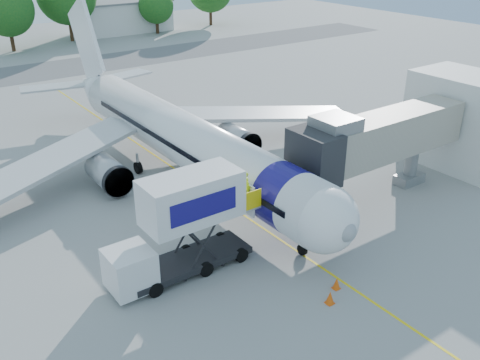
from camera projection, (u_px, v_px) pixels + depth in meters
ground at (211, 193)px, 37.23m from camera, size 160.00×160.00×0.00m
guidance_line at (211, 193)px, 37.23m from camera, size 0.15×70.00×0.01m
taxiway_strip at (32, 73)px, 68.02m from camera, size 120.00×10.00×0.01m
aircraft at (179, 136)px, 38.99m from camera, size 34.17×37.73×11.35m
jet_bridge at (372, 140)px, 34.45m from camera, size 13.90×3.20×6.60m
terminal_stub at (466, 121)px, 40.36m from camera, size 5.00×8.00×7.00m
catering_hiloader at (181, 227)px, 27.60m from camera, size 8.50×2.44×5.50m
ground_tug at (462, 338)px, 23.10m from camera, size 3.53×2.07×1.35m
safety_cone_a at (336, 284)px, 27.29m from camera, size 0.40×0.40×0.64m
safety_cone_b at (330, 298)px, 26.20m from camera, size 0.44×0.44×0.71m
outbuilding_right at (123, 16)px, 93.16m from camera, size 16.40×7.40×5.30m
tree_d at (7, 10)px, 77.19m from camera, size 7.71×7.71×9.83m
tree_f at (156, 6)px, 91.08m from camera, size 5.94×5.94×7.58m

